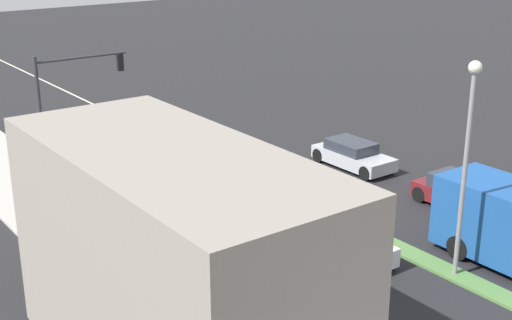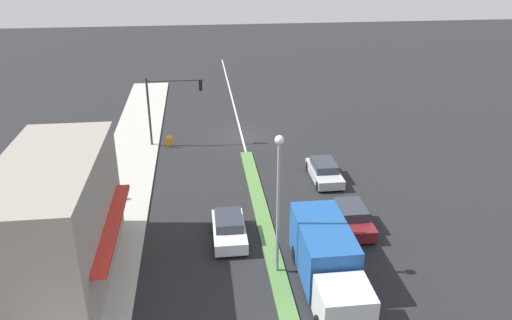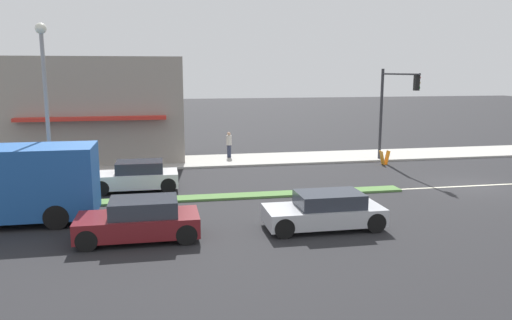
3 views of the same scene
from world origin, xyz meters
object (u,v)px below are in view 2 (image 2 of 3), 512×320
Objects in this scene: traffic_signal_main at (166,100)px; delivery_truck at (327,261)px; street_lamp at (278,189)px; van_white at (229,229)px; sedan_maroon at (351,218)px; sedan_silver at (324,171)px; warning_aframe_sign at (169,142)px; pedestrian at (106,187)px.

traffic_signal_main is 0.75× the size of delivery_truck.
street_lamp is 1.88× the size of van_white.
street_lamp is at bearing 36.67° from sedan_maroon.
sedan_silver is at bearing -116.07° from street_lamp.
van_white is at bearing -56.59° from street_lamp.
traffic_signal_main is 1.43× the size of van_white.
delivery_truck is (-8.31, 19.16, 1.04)m from warning_aframe_sign.
street_lamp is at bearing 63.93° from sedan_silver.
van_white is (-3.91, 14.42, 0.25)m from warning_aframe_sign.
sedan_maroon is at bearing 90.00° from sedan_silver.
warning_aframe_sign is 17.90m from sedan_maroon.
warning_aframe_sign is at bearing -66.54° from delivery_truck.
pedestrian reaches higher than sedan_maroon.
sedan_maroon is (-2.80, -5.12, -0.80)m from delivery_truck.
warning_aframe_sign is 0.21× the size of van_white.
street_lamp is 4.21m from delivery_truck.
sedan_silver is (-11.12, 7.87, -3.26)m from traffic_signal_main.
sedan_maroon is 6.50m from sedan_silver.
pedestrian is 1.96× the size of warning_aframe_sign.
pedestrian is 14.82m from sedan_silver.
sedan_silver reaches higher than warning_aframe_sign.
pedestrian is 9.32m from van_white.
street_lamp reaches higher than van_white.
van_white is at bearing 105.19° from warning_aframe_sign.
van_white is at bearing -47.11° from delivery_truck.
delivery_truck is at bearing 139.54° from pedestrian.
warning_aframe_sign is 0.20× the size of sedan_silver.
sedan_maroon is at bearing -143.33° from street_lamp.
traffic_signal_main is 1.32× the size of sedan_silver.
street_lamp reaches higher than delivery_truck.
sedan_silver is (-11.11, 7.54, 0.21)m from warning_aframe_sign.
sedan_maroon is at bearing 161.04° from pedestrian.
pedestrian is 0.39× the size of sedan_silver.
warning_aframe_sign is at bearing -74.81° from van_white.
van_white is (-7.55, 5.45, -0.31)m from pedestrian.
traffic_signal_main is at bearing -66.87° from delivery_truck.
van_white reaches higher than sedan_silver.
sedan_maroon reaches higher than sedan_silver.
traffic_signal_main is 1.39× the size of sedan_maroon.
van_white is at bearing 43.72° from sedan_silver.
delivery_truck is (-8.32, 19.49, -2.43)m from traffic_signal_main.
pedestrian is at bearing -35.85° from van_white.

